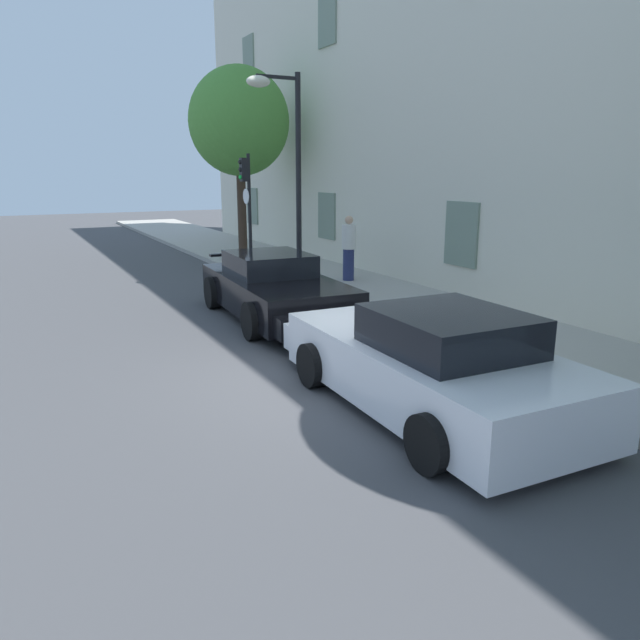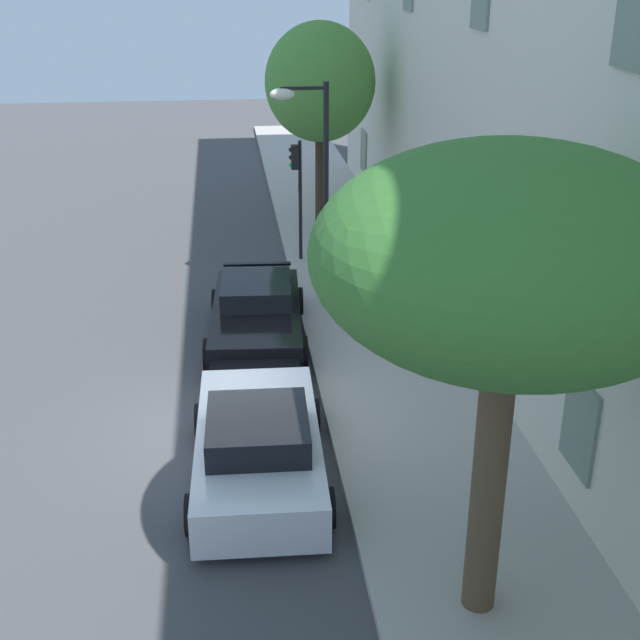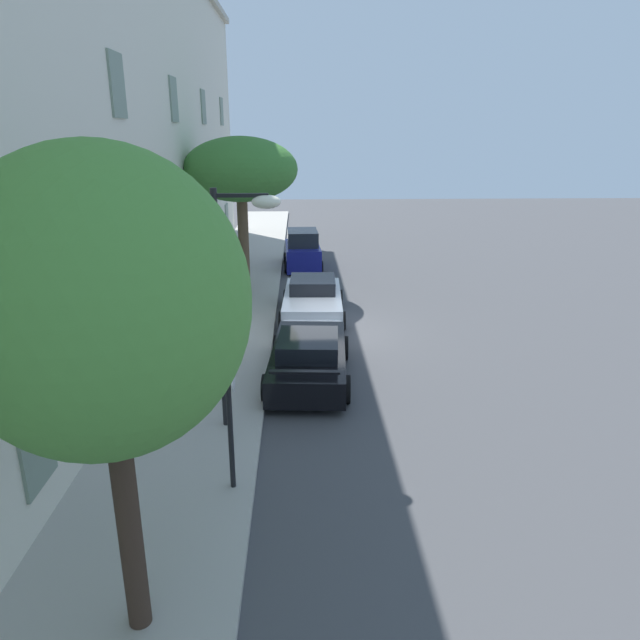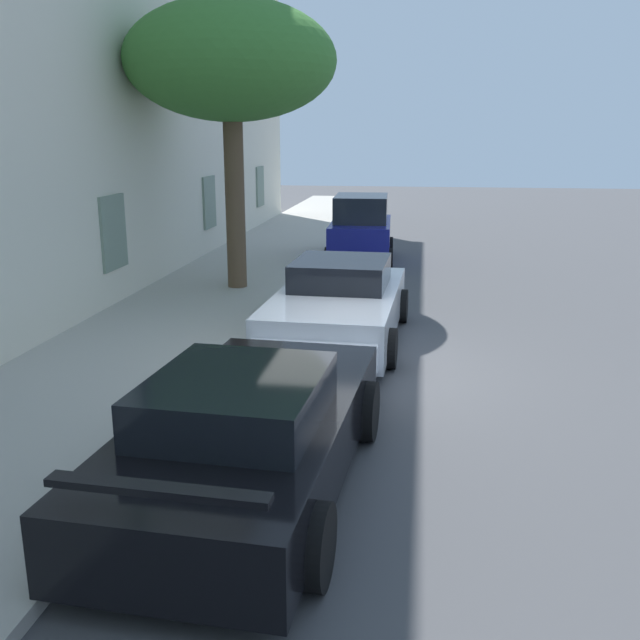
{
  "view_description": "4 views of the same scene",
  "coord_description": "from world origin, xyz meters",
  "views": [
    {
      "loc": [
        7.52,
        -4.23,
        3.04
      ],
      "look_at": [
        -1.47,
        0.53,
        0.49
      ],
      "focal_mm": 33.4,
      "sensor_mm": 36.0,
      "label": 1
    },
    {
      "loc": [
        13.78,
        0.08,
        8.08
      ],
      "look_at": [
        -1.7,
        1.9,
        1.37
      ],
      "focal_mm": 47.21,
      "sensor_mm": 36.0,
      "label": 2
    },
    {
      "loc": [
        -18.41,
        0.92,
        6.48
      ],
      "look_at": [
        -2.16,
        0.33,
        1.15
      ],
      "focal_mm": 32.41,
      "sensor_mm": 36.0,
      "label": 3
    },
    {
      "loc": [
        -10.22,
        -0.95,
        3.53
      ],
      "look_at": [
        -0.73,
        0.43,
        1.0
      ],
      "focal_mm": 39.58,
      "sensor_mm": 36.0,
      "label": 4
    }
  ],
  "objects": [
    {
      "name": "ground_plane",
      "position": [
        0.0,
        0.0,
        0.0
      ],
      "size": [
        80.0,
        80.0,
        0.0
      ],
      "primitive_type": "plane",
      "color": "#444447"
    },
    {
      "name": "tree_near_kerb",
      "position": [
        5.23,
        3.22,
        5.0
      ],
      "size": [
        4.53,
        4.53,
        6.17
      ],
      "color": "brown",
      "rests_on": "sidewalk"
    },
    {
      "name": "hatchback_parked",
      "position": [
        9.72,
        0.77,
        0.83
      ],
      "size": [
        3.6,
        1.95,
        1.87
      ],
      "color": "navy",
      "rests_on": "ground"
    },
    {
      "name": "sidewalk",
      "position": [
        0.0,
        3.55,
        0.07
      ],
      "size": [
        60.0,
        3.47,
        0.14
      ],
      "primitive_type": "cube",
      "color": "#A8A399",
      "rests_on": "ground"
    },
    {
      "name": "sportscar_red_lead",
      "position": [
        -3.66,
        0.69,
        0.61
      ],
      "size": [
        5.17,
        2.42,
        1.34
      ],
      "color": "black",
      "rests_on": "ground"
    },
    {
      "name": "sportscar_yellow_flank",
      "position": [
        1.54,
        0.47,
        0.6
      ],
      "size": [
        5.04,
        2.39,
        1.38
      ],
      "color": "white",
      "rests_on": "ground"
    }
  ]
}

